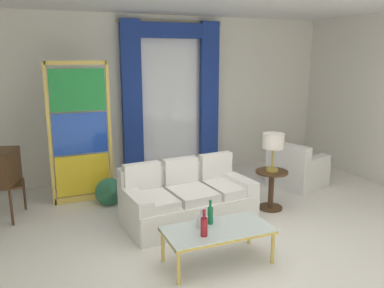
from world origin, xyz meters
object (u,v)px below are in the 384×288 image
(coffee_table, at_px, (218,231))
(table_lamp_brass, at_px, (273,143))
(armchair_white, at_px, (296,171))
(bottle_crystal_tall, at_px, (204,225))
(couch_white_long, at_px, (186,199))
(bottle_blue_decanter, at_px, (202,220))
(stained_glass_divider, at_px, (81,136))
(peacock_figurine, at_px, (111,193))
(bottle_amber_squat, at_px, (210,214))
(round_side_table, at_px, (271,186))

(coffee_table, bearing_deg, table_lamp_brass, 37.87)
(coffee_table, xyz_separation_m, armchair_white, (2.43, 1.85, -0.08))
(bottle_crystal_tall, bearing_deg, couch_white_long, 76.47)
(bottle_blue_decanter, bearing_deg, table_lamp_brass, 32.89)
(stained_glass_divider, xyz_separation_m, peacock_figurine, (0.35, -0.42, -0.84))
(bottle_amber_squat, bearing_deg, round_side_table, 33.69)
(couch_white_long, distance_m, coffee_table, 1.23)
(table_lamp_brass, bearing_deg, bottle_amber_squat, -146.31)
(bottle_amber_squat, bearing_deg, coffee_table, -80.06)
(coffee_table, distance_m, bottle_blue_decanter, 0.21)
(couch_white_long, height_order, bottle_crystal_tall, couch_white_long)
(stained_glass_divider, bearing_deg, bottle_amber_squat, -65.07)
(bottle_blue_decanter, height_order, stained_glass_divider, stained_glass_divider)
(bottle_blue_decanter, distance_m, table_lamp_brass, 1.97)
(stained_glass_divider, distance_m, table_lamp_brass, 2.93)
(bottle_blue_decanter, xyz_separation_m, armchair_white, (2.58, 1.75, -0.20))
(bottle_amber_squat, relative_size, table_lamp_brass, 0.50)
(table_lamp_brass, bearing_deg, coffee_table, -142.13)
(couch_white_long, relative_size, bottle_amber_squat, 6.37)
(round_side_table, bearing_deg, bottle_amber_squat, -146.31)
(bottle_blue_decanter, relative_size, armchair_white, 0.22)
(bottle_crystal_tall, xyz_separation_m, peacock_figurine, (-0.57, 2.22, -0.31))
(couch_white_long, xyz_separation_m, bottle_crystal_tall, (-0.32, -1.34, 0.23))
(bottle_blue_decanter, height_order, peacock_figurine, bottle_blue_decanter)
(stained_glass_divider, bearing_deg, peacock_figurine, -50.28)
(bottle_amber_squat, distance_m, round_side_table, 1.77)
(couch_white_long, relative_size, bottle_blue_decanter, 7.97)
(couch_white_long, xyz_separation_m, stained_glass_divider, (-1.24, 1.30, 0.75))
(round_side_table, bearing_deg, coffee_table, -142.13)
(coffee_table, distance_m, bottle_amber_squat, 0.21)
(bottle_blue_decanter, distance_m, bottle_crystal_tall, 0.22)
(couch_white_long, distance_m, bottle_crystal_tall, 1.39)
(couch_white_long, distance_m, round_side_table, 1.34)
(bottle_blue_decanter, bearing_deg, stained_glass_divider, 112.09)
(bottle_blue_decanter, xyz_separation_m, bottle_crystal_tall, (-0.07, -0.21, 0.04))
(coffee_table, relative_size, bottle_blue_decanter, 5.21)
(coffee_table, distance_m, peacock_figurine, 2.25)
(bottle_blue_decanter, xyz_separation_m, bottle_amber_squat, (0.12, 0.05, 0.04))
(stained_glass_divider, bearing_deg, armchair_white, -10.78)
(bottle_blue_decanter, distance_m, bottle_amber_squat, 0.13)
(bottle_amber_squat, height_order, round_side_table, bottle_amber_squat)
(armchair_white, distance_m, table_lamp_brass, 1.43)
(bottle_amber_squat, relative_size, armchair_white, 0.28)
(round_side_table, height_order, table_lamp_brass, table_lamp_brass)
(table_lamp_brass, bearing_deg, armchair_white, 36.16)
(bottle_blue_decanter, relative_size, bottle_amber_squat, 0.80)
(bottle_crystal_tall, height_order, table_lamp_brass, table_lamp_brass)
(bottle_blue_decanter, distance_m, stained_glass_divider, 2.68)
(couch_white_long, bearing_deg, table_lamp_brass, -4.30)
(stained_glass_divider, bearing_deg, bottle_blue_decanter, -67.91)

